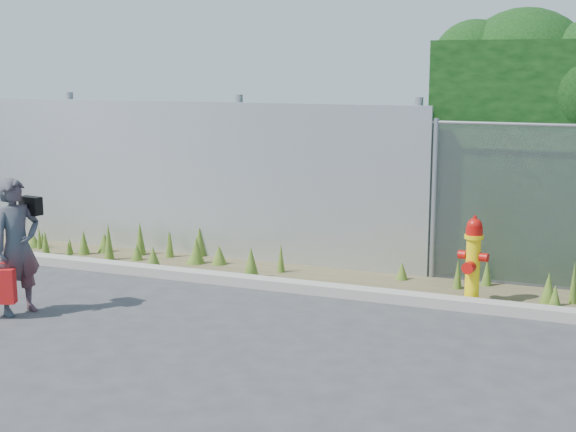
# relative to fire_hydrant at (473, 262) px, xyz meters

# --- Properties ---
(ground) EXTENTS (80.00, 80.00, 0.00)m
(ground) POSITION_rel_fire_hydrant_xyz_m (-1.71, -2.05, -0.50)
(ground) COLOR #363638
(ground) RESTS_ON ground
(curb) EXTENTS (16.00, 0.22, 0.12)m
(curb) POSITION_rel_fire_hydrant_xyz_m (-1.71, -0.25, -0.44)
(curb) COLOR gray
(curb) RESTS_ON ground
(weed_strip) EXTENTS (16.00, 1.36, 0.53)m
(weed_strip) POSITION_rel_fire_hydrant_xyz_m (-2.36, 0.42, -0.37)
(weed_strip) COLOR #4E452C
(weed_strip) RESTS_ON ground
(corrugated_fence) EXTENTS (8.50, 0.21, 2.30)m
(corrugated_fence) POSITION_rel_fire_hydrant_xyz_m (-4.95, 0.96, 0.61)
(corrugated_fence) COLOR #B7BABF
(corrugated_fence) RESTS_ON ground
(fire_hydrant) EXTENTS (0.34, 0.31, 1.03)m
(fire_hydrant) POSITION_rel_fire_hydrant_xyz_m (0.00, 0.00, 0.00)
(fire_hydrant) COLOR yellow
(fire_hydrant) RESTS_ON ground
(woman) EXTENTS (0.52, 0.64, 1.50)m
(woman) POSITION_rel_fire_hydrant_xyz_m (-4.58, -2.18, 0.25)
(woman) COLOR #105D67
(woman) RESTS_ON ground
(black_shoulder_bag) EXTENTS (0.27, 0.11, 0.20)m
(black_shoulder_bag) POSITION_rel_fire_hydrant_xyz_m (-4.54, -1.97, 0.67)
(black_shoulder_bag) COLOR black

